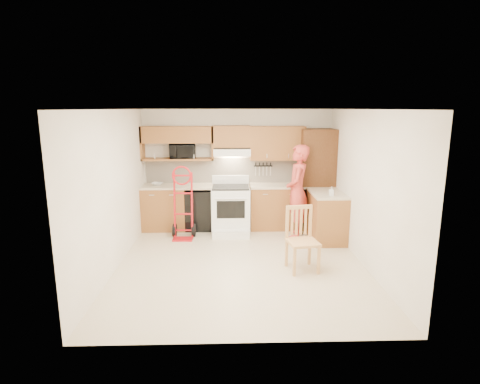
{
  "coord_description": "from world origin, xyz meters",
  "views": [
    {
      "loc": [
        -0.2,
        -6.06,
        2.52
      ],
      "look_at": [
        0.0,
        0.5,
        1.1
      ],
      "focal_mm": 29.15,
      "sensor_mm": 36.0,
      "label": 1
    }
  ],
  "objects_px": {
    "range": "(231,206)",
    "dining_chair": "(303,240)",
    "microwave": "(182,151)",
    "hand_truck": "(183,206)",
    "person": "(297,192)"
  },
  "relations": [
    {
      "from": "range",
      "to": "hand_truck",
      "type": "relative_size",
      "value": 0.88
    },
    {
      "from": "range",
      "to": "person",
      "type": "xyz_separation_m",
      "value": [
        1.3,
        -0.28,
        0.35
      ]
    },
    {
      "from": "hand_truck",
      "to": "dining_chair",
      "type": "relative_size",
      "value": 1.29
    },
    {
      "from": "microwave",
      "to": "hand_truck",
      "type": "relative_size",
      "value": 0.41
    },
    {
      "from": "microwave",
      "to": "range",
      "type": "relative_size",
      "value": 0.47
    },
    {
      "from": "hand_truck",
      "to": "dining_chair",
      "type": "xyz_separation_m",
      "value": [
        2.05,
        -1.61,
        -0.14
      ]
    },
    {
      "from": "microwave",
      "to": "person",
      "type": "relative_size",
      "value": 0.29
    },
    {
      "from": "hand_truck",
      "to": "dining_chair",
      "type": "bearing_deg",
      "value": -36.11
    },
    {
      "from": "microwave",
      "to": "dining_chair",
      "type": "height_order",
      "value": "microwave"
    },
    {
      "from": "range",
      "to": "dining_chair",
      "type": "height_order",
      "value": "range"
    },
    {
      "from": "range",
      "to": "person",
      "type": "relative_size",
      "value": 0.62
    },
    {
      "from": "range",
      "to": "dining_chair",
      "type": "bearing_deg",
      "value": -60.21
    },
    {
      "from": "dining_chair",
      "to": "person",
      "type": "bearing_deg",
      "value": 73.87
    },
    {
      "from": "range",
      "to": "dining_chair",
      "type": "relative_size",
      "value": 1.13
    },
    {
      "from": "hand_truck",
      "to": "dining_chair",
      "type": "height_order",
      "value": "hand_truck"
    }
  ]
}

